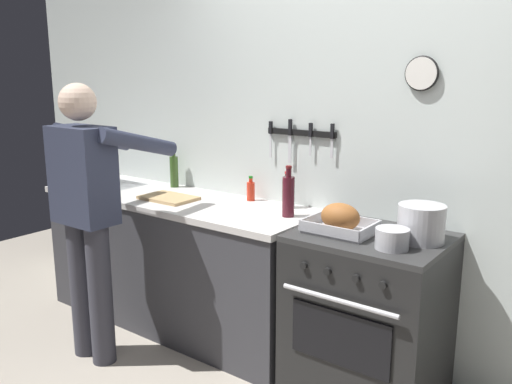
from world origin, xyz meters
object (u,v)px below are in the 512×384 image
object	(u,v)px
stove	(368,316)
bottle_olive_oil	(174,171)
saucepan	(392,239)
person_cook	(88,206)
bottle_wine_red	(288,195)
roasting_pan	(340,220)
bottle_soy_sauce	(287,193)
stock_pot	(421,223)
cutting_board	(169,198)
bottle_hot_sauce	(251,191)

from	to	relation	value
stove	bottle_olive_oil	world-z (taller)	bottle_olive_oil
stove	bottle_olive_oil	xyz separation A→B (m)	(-1.66, 0.24, 0.57)
saucepan	bottle_olive_oil	size ratio (longest dim) A/B	0.56
person_cook	bottle_wine_red	world-z (taller)	person_cook
saucepan	roasting_pan	bearing A→B (deg)	164.85
roasting_pan	bottle_soy_sauce	size ratio (longest dim) A/B	1.55
saucepan	stock_pot	bearing A→B (deg)	70.11
stock_pot	cutting_board	world-z (taller)	stock_pot
person_cook	bottle_olive_oil	world-z (taller)	person_cook
stove	bottle_soy_sauce	distance (m)	0.88
bottle_soy_sauce	stock_pot	bearing A→B (deg)	-10.88
person_cook	bottle_wine_red	size ratio (longest dim) A/B	5.58
stove	roasting_pan	xyz separation A→B (m)	(-0.15, -0.06, 0.52)
roasting_pan	bottle_olive_oil	xyz separation A→B (m)	(-1.51, 0.30, 0.05)
stock_pot	bottle_wine_red	size ratio (longest dim) A/B	0.77
bottle_wine_red	saucepan	bearing A→B (deg)	-15.20
stove	bottle_hot_sauce	xyz separation A→B (m)	(-0.96, 0.23, 0.52)
roasting_pan	bottle_soy_sauce	world-z (taller)	bottle_soy_sauce
cutting_board	bottle_wine_red	size ratio (longest dim) A/B	1.21
person_cook	stock_pot	distance (m)	1.86
bottle_olive_oil	cutting_board	bearing A→B (deg)	-50.40
person_cook	cutting_board	xyz separation A→B (m)	(0.09, 0.56, -0.04)
bottle_soy_sauce	bottle_hot_sauce	distance (m)	0.30
saucepan	cutting_board	distance (m)	1.58
person_cook	bottle_hot_sauce	distance (m)	1.01
stove	bottle_hot_sauce	size ratio (longest dim) A/B	5.57
roasting_pan	person_cook	bearing A→B (deg)	-157.19
roasting_pan	bottle_hot_sauce	size ratio (longest dim) A/B	2.18
saucepan	bottle_hot_sauce	xyz separation A→B (m)	(-1.13, 0.38, 0.02)
cutting_board	bottle_soy_sauce	xyz separation A→B (m)	(0.75, 0.28, 0.08)
person_cook	bottle_olive_oil	xyz separation A→B (m)	(-0.17, 0.87, 0.07)
stove	roasting_pan	size ratio (longest dim) A/B	2.56
stove	cutting_board	distance (m)	1.49
stove	bottle_hot_sauce	bearing A→B (deg)	166.44
stock_pot	saucepan	world-z (taller)	stock_pot
cutting_board	person_cook	bearing A→B (deg)	-98.72
bottle_olive_oil	stock_pot	bearing A→B (deg)	-5.96
bottle_soy_sauce	saucepan	bearing A→B (deg)	-23.41
saucepan	bottle_hot_sauce	bearing A→B (deg)	161.41
roasting_pan	bottle_olive_oil	bearing A→B (deg)	168.80
bottle_wine_red	stove	bearing A→B (deg)	-4.78
cutting_board	bottle_soy_sauce	bearing A→B (deg)	20.61
roasting_pan	stock_pot	bearing A→B (deg)	14.51
roasting_pan	saucepan	bearing A→B (deg)	-15.15
bottle_wine_red	bottle_hot_sauce	bearing A→B (deg)	155.87
saucepan	bottle_wine_red	xyz separation A→B (m)	(-0.72, 0.19, 0.08)
roasting_pan	bottle_soy_sauce	xyz separation A→B (m)	(-0.51, 0.27, 0.03)
roasting_pan	saucepan	distance (m)	0.33
stock_pot	bottle_olive_oil	world-z (taller)	bottle_olive_oil
person_cook	stock_pot	size ratio (longest dim) A/B	7.21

